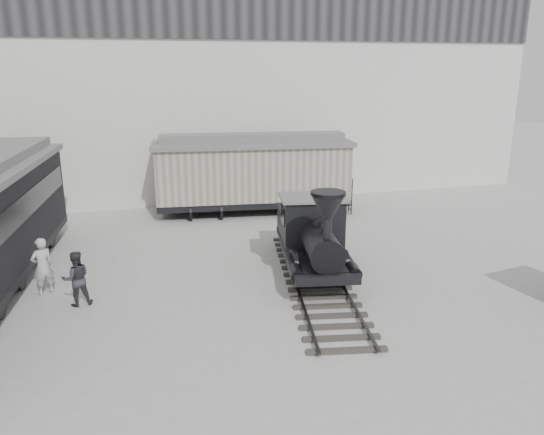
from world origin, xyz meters
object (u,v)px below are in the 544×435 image
object	(u,v)px
visitor_a	(42,266)
visitor_b	(76,278)
locomotive	(314,240)
boxcar	(253,172)

from	to	relation	value
visitor_a	visitor_b	size ratio (longest dim) A/B	1.09
locomotive	visitor_a	xyz separation A→B (m)	(-8.52, 0.70, -0.31)
locomotive	visitor_a	distance (m)	8.55
locomotive	visitor_b	world-z (taller)	locomotive
visitor_a	visitor_b	distance (m)	1.54
boxcar	visitor_b	xyz separation A→B (m)	(-7.34, -8.65, -1.15)
boxcar	visitor_b	distance (m)	11.41
visitor_b	visitor_a	bearing A→B (deg)	-57.51
visitor_a	boxcar	bearing A→B (deg)	-168.16
locomotive	boxcar	xyz separation A→B (m)	(-0.12, 8.22, 0.77)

